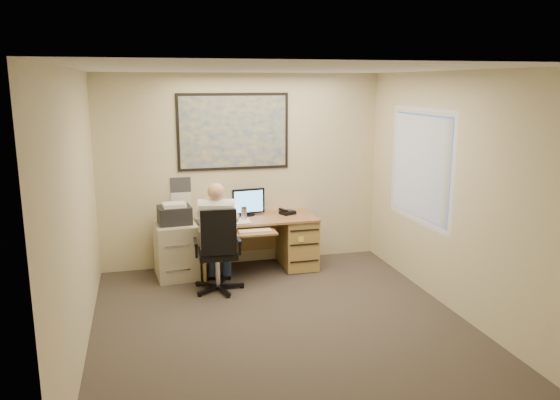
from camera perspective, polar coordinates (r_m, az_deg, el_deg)
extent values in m
cube|color=#3B332D|center=(6.02, 0.30, -13.08)|extent=(4.00, 4.50, 0.00)
cube|color=white|center=(5.44, 0.34, 13.54)|extent=(4.00, 4.50, 0.00)
cube|color=beige|center=(7.74, -3.93, 3.10)|extent=(4.00, 0.00, 2.70)
cube|color=beige|center=(3.54, 9.74, -8.23)|extent=(4.00, 0.00, 2.70)
cube|color=beige|center=(5.44, -20.52, -1.58)|extent=(0.00, 4.50, 2.70)
cube|color=beige|center=(6.38, 17.97, 0.55)|extent=(0.00, 4.50, 2.70)
cube|color=#9F6B44|center=(7.53, -2.39, -1.93)|extent=(1.60, 0.75, 0.03)
cube|color=tan|center=(7.76, 1.80, -4.35)|extent=(0.45, 0.70, 0.70)
cube|color=tan|center=(7.51, -8.22, -5.05)|extent=(0.04, 0.70, 0.70)
cube|color=tan|center=(7.93, -2.90, -3.33)|extent=(1.55, 0.03, 0.55)
cylinder|color=black|center=(7.64, -3.34, -1.52)|extent=(0.18, 0.18, 0.02)
cube|color=black|center=(7.58, -3.33, -0.12)|extent=(0.46, 0.09, 0.35)
cube|color=#5AABF5|center=(7.56, -3.29, -0.16)|extent=(0.41, 0.05, 0.30)
cube|color=#9F6B44|center=(7.10, -2.62, -3.44)|extent=(0.55, 0.30, 0.02)
cube|color=beige|center=(7.09, -2.63, -3.26)|extent=(0.43, 0.14, 0.02)
cube|color=black|center=(7.69, 0.79, -1.31)|extent=(0.24, 0.23, 0.05)
cylinder|color=silver|center=(7.37, -3.78, -1.47)|extent=(0.07, 0.07, 0.17)
cylinder|color=white|center=(7.62, -4.53, -1.30)|extent=(0.08, 0.08, 0.09)
cube|color=white|center=(7.44, -5.79, -1.93)|extent=(0.60, 0.56, 0.02)
cube|color=#1E4C93|center=(7.63, -4.88, 7.12)|extent=(1.56, 0.03, 1.06)
cube|color=white|center=(7.67, -10.32, 0.79)|extent=(0.28, 0.01, 0.42)
cube|color=#B7AF93|center=(7.48, -10.82, -5.15)|extent=(0.58, 0.68, 0.74)
cube|color=black|center=(7.35, -10.97, -1.54)|extent=(0.45, 0.40, 0.23)
cube|color=white|center=(7.30, -11.00, -0.51)|extent=(0.31, 0.26, 0.05)
cylinder|color=silver|center=(6.96, -6.51, -7.33)|extent=(0.06, 0.06, 0.41)
cube|color=black|center=(6.88, -6.56, -5.57)|extent=(0.49, 0.49, 0.07)
cube|color=black|center=(6.57, -6.25, -3.38)|extent=(0.43, 0.08, 0.56)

